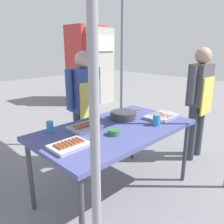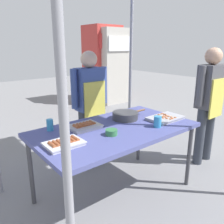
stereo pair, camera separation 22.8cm
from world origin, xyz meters
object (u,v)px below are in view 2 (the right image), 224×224
Objects in this scene: stall_table at (115,133)px; tray_pork_links at (64,143)px; tray_grilled_sausages at (84,126)px; drink_cup_by_wok at (50,125)px; drink_cup_near_edge at (158,122)px; vendor_woman at (90,101)px; customer_nearby at (209,98)px; tray_meat_skewers at (165,118)px; neighbor_stall_right at (113,66)px; cooking_wok at (125,115)px; neighbor_stall_left at (102,64)px; condiment_bowl at (111,132)px.

tray_pork_links is at bearing -173.56° from stall_table.
tray_grilled_sausages reaches higher than stall_table.
drink_cup_by_wok reaches higher than tray_grilled_sausages.
drink_cup_by_wok reaches higher than stall_table.
drink_cup_near_edge is at bearing -36.29° from tray_grilled_sausages.
vendor_woman is 0.98× the size of customer_nearby.
tray_meat_skewers is at bearing -13.85° from stall_table.
tray_meat_skewers is 3.93m from neighbor_stall_right.
tray_meat_skewers is 1.29× the size of tray_pork_links.
drink_cup_near_edge reaches higher than cooking_wok.
vendor_woman is at bearing 28.62° from drink_cup_by_wok.
vendor_woman is at bearing 142.60° from customer_nearby.
neighbor_stall_right is at bearing 51.32° from stall_table.
vendor_woman reaches higher than tray_grilled_sausages.
tray_meat_skewers is 0.19× the size of neighbor_stall_left.
neighbor_stall_left is (2.75, 3.39, 0.25)m from tray_grilled_sausages.
neighbor_stall_right is (2.59, 3.23, 0.29)m from stall_table.
condiment_bowl is at bearing -129.18° from neighbor_stall_right.
tray_pork_links is at bearing 172.53° from condiment_bowl.
stall_table is 1.42m from customer_nearby.
vendor_woman is at bearing 45.25° from tray_pork_links.
tray_grilled_sausages is 1.01× the size of tray_pork_links.
cooking_wok is at bearing -13.45° from drink_cup_by_wok.
stall_table is 14.44× the size of condiment_bowl.
neighbor_stall_left is (3.04, 3.24, 0.22)m from drink_cup_by_wok.
cooking_wok is 1.19m from customer_nearby.
cooking_wok is (-0.33, 0.29, 0.03)m from tray_meat_skewers.
vendor_woman reaches higher than stall_table.
neighbor_stall_right is (3.12, 2.90, 0.18)m from drink_cup_by_wok.
tray_grilled_sausages reaches higher than tray_pork_links.
customer_nearby is at bearing -7.86° from stall_table.
drink_cup_by_wok is at bearing 81.09° from tray_pork_links.
tray_grilled_sausages is 2.77× the size of drink_cup_by_wok.
cooking_wok is 0.23× the size of neighbor_stall_right.
neighbor_stall_left is at bearing 49.56° from tray_pork_links.
tray_pork_links is 4.59m from neighbor_stall_right.
neighbor_stall_left reaches higher than tray_pork_links.
neighbor_stall_right reaches higher than drink_cup_by_wok.
tray_pork_links is 1.12m from vendor_woman.
cooking_wok is at bearing 32.93° from condiment_bowl.
cooking_wok reaches higher than tray_grilled_sausages.
tray_pork_links is 0.45m from condiment_bowl.
drink_cup_near_edge is (0.49, -0.12, 0.03)m from condiment_bowl.
neighbor_stall_left is at bearing 54.96° from stall_table.
cooking_wok is 0.59m from vendor_woman.
tray_meat_skewers is (0.84, -0.33, -0.00)m from tray_grilled_sausages.
cooking_wok is 0.82m from drink_cup_by_wok.
condiment_bowl is at bearing -147.07° from cooking_wok.
tray_grilled_sausages is at bearing 175.78° from cooking_wok.
cooking_wok is at bearing -123.16° from neighbor_stall_left.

